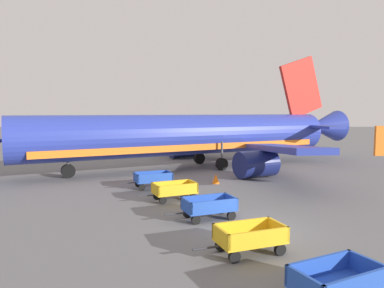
{
  "coord_description": "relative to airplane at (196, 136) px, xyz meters",
  "views": [
    {
      "loc": [
        -2.77,
        -15.69,
        5.26
      ],
      "look_at": [
        -2.74,
        11.47,
        2.8
      ],
      "focal_mm": 33.22,
      "sensor_mm": 36.0,
      "label": 1
    }
  ],
  "objects": [
    {
      "name": "ground_plane",
      "position": [
        2.36,
        -17.48,
        -3.05
      ],
      "size": [
        220.0,
        220.0,
        0.0
      ],
      "primitive_type": "plane",
      "color": "slate"
    },
    {
      "name": "airplane",
      "position": [
        0.0,
        0.0,
        0.0
      ],
      "size": [
        35.19,
        29.01,
        11.34
      ],
      "color": "#28389E",
      "rests_on": "ground"
    },
    {
      "name": "baggage_cart_nearest",
      "position": [
        3.57,
        -23.82,
        -2.45
      ],
      "size": [
        3.51,
        2.36,
        1.07
      ],
      "color": "#234CB2",
      "rests_on": "ground"
    },
    {
      "name": "baggage_cart_second_in_row",
      "position": [
        1.74,
        -20.34,
        -2.45
      ],
      "size": [
        3.58,
        2.19,
        1.07
      ],
      "color": "gold",
      "rests_on": "ground"
    },
    {
      "name": "baggage_cart_third_in_row",
      "position": [
        0.42,
        -16.07,
        -2.45
      ],
      "size": [
        3.57,
        2.22,
        1.07
      ],
      "color": "#234CB2",
      "rests_on": "ground"
    },
    {
      "name": "baggage_cart_fourth_in_row",
      "position": [
        -1.46,
        -12.38,
        -2.45
      ],
      "size": [
        3.55,
        2.29,
        1.07
      ],
      "color": "gold",
      "rests_on": "ground"
    },
    {
      "name": "baggage_cart_far_end",
      "position": [
        -3.14,
        -8.76,
        -2.45
      ],
      "size": [
        3.57,
        2.22,
        1.07
      ],
      "color": "#234CB2",
      "rests_on": "ground"
    },
    {
      "name": "traffic_cone_near_plane",
      "position": [
        1.34,
        -7.41,
        -2.7
      ],
      "size": [
        0.55,
        0.55,
        0.72
      ],
      "primitive_type": "cone",
      "color": "orange",
      "rests_on": "ground"
    },
    {
      "name": "traffic_cone_mid_apron",
      "position": [
        -1.58,
        -10.92,
        -2.77
      ],
      "size": [
        0.42,
        0.42,
        0.56
      ],
      "primitive_type": "cone",
      "color": "orange",
      "rests_on": "ground"
    }
  ]
}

